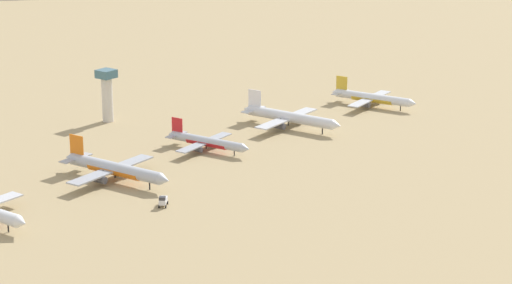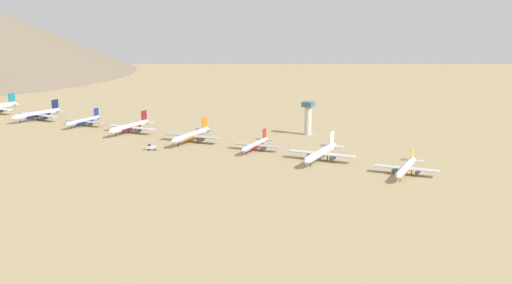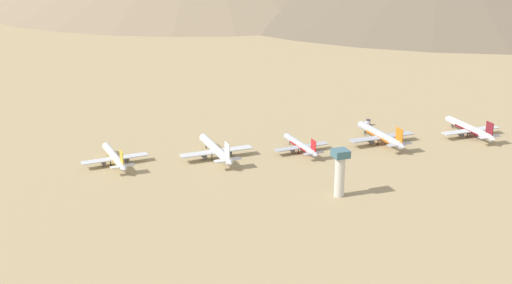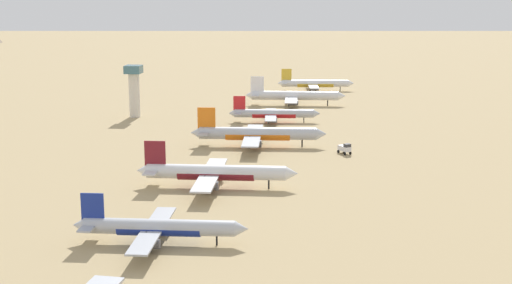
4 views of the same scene
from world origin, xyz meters
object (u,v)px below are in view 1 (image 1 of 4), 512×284
at_px(parked_jet_8, 372,98).
at_px(service_truck, 163,200).
at_px(parked_jet_7, 289,117).
at_px(control_tower, 107,92).
at_px(parked_jet_6, 207,142).
at_px(parked_jet_5, 114,169).

relative_size(parked_jet_8, service_truck, 7.69).
height_order(parked_jet_7, parked_jet_8, parked_jet_7).
xyz_separation_m(service_truck, control_tower, (-92.47, 65.68, 11.16)).
relative_size(parked_jet_6, parked_jet_8, 0.91).
height_order(parked_jet_5, service_truck, parked_jet_5).
bearing_deg(parked_jet_6, service_truck, -63.14).
xyz_separation_m(parked_jet_7, control_tower, (-69.84, -39.43, 8.39)).
distance_m(parked_jet_7, control_tower, 80.64).
relative_size(parked_jet_5, service_truck, 8.77).
bearing_deg(service_truck, parked_jet_8, 94.79).
distance_m(parked_jet_8, service_truck, 158.98).
xyz_separation_m(parked_jet_6, service_truck, (29.35, -57.94, -1.74)).
relative_size(parked_jet_7, parked_jet_8, 1.14).
bearing_deg(control_tower, service_truck, -35.39).
distance_m(parked_jet_5, service_truck, 33.09).
distance_m(parked_jet_5, parked_jet_6, 49.14).
distance_m(parked_jet_7, service_truck, 107.56).
bearing_deg(control_tower, parked_jet_5, -43.11).
xyz_separation_m(parked_jet_5, parked_jet_7, (9.13, 96.25, 0.06)).
xyz_separation_m(parked_jet_5, parked_jet_8, (18.50, 149.55, -0.59)).
bearing_deg(parked_jet_5, service_truck, -15.59).
distance_m(parked_jet_5, parked_jet_7, 96.68).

